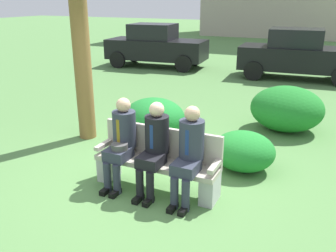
% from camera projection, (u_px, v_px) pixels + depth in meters
% --- Properties ---
extents(ground_plane, '(80.00, 80.00, 0.00)m').
position_uv_depth(ground_plane, '(154.00, 180.00, 5.61)').
color(ground_plane, '#538245').
extents(park_bench, '(1.84, 0.44, 0.90)m').
position_uv_depth(park_bench, '(158.00, 161.00, 5.26)').
color(park_bench, '#B7AD9E').
rests_on(park_bench, ground).
extents(seated_man_left, '(0.34, 0.72, 1.31)m').
position_uv_depth(seated_man_left, '(121.00, 139.00, 5.25)').
color(seated_man_left, '#2D3342').
rests_on(seated_man_left, ground).
extents(seated_man_middle, '(0.34, 0.72, 1.32)m').
position_uv_depth(seated_man_middle, '(154.00, 144.00, 5.05)').
color(seated_man_middle, black).
rests_on(seated_man_middle, ground).
extents(seated_man_right, '(0.34, 0.72, 1.33)m').
position_uv_depth(seated_man_right, '(189.00, 150.00, 4.84)').
color(seated_man_right, '#2D3342').
rests_on(seated_man_right, ground).
extents(shrub_near_bench, '(1.49, 1.37, 0.93)m').
position_uv_depth(shrub_near_bench, '(287.00, 109.00, 7.57)').
color(shrub_near_bench, '#1E7927').
rests_on(shrub_near_bench, ground).
extents(shrub_mid_lawn, '(1.25, 1.14, 0.78)m').
position_uv_depth(shrub_mid_lawn, '(154.00, 118.00, 7.25)').
color(shrub_mid_lawn, '#1E7C2E').
rests_on(shrub_mid_lawn, ground).
extents(shrub_far_lawn, '(1.01, 0.93, 0.63)m').
position_uv_depth(shrub_far_lawn, '(244.00, 151.00, 5.87)').
color(shrub_far_lawn, '#1F7E2B').
rests_on(shrub_far_lawn, ground).
extents(parked_car_near, '(4.03, 2.00, 1.68)m').
position_uv_depth(parked_car_near, '(156.00, 46.00, 14.45)').
color(parked_car_near, black).
rests_on(parked_car_near, ground).
extents(parked_car_far, '(4.00, 1.93, 1.68)m').
position_uv_depth(parked_car_far, '(298.00, 54.00, 12.26)').
color(parked_car_far, black).
rests_on(parked_car_far, ground).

